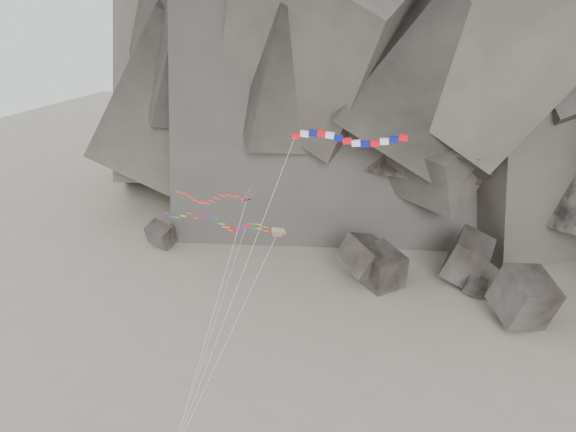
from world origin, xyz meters
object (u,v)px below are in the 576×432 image
at_px(delta_kite, 206,196).
at_px(pennant_kite, 227,285).
at_px(banner_kite, 346,141).
at_px(parafoil_kite, 216,220).

height_order(delta_kite, pennant_kite, delta_kite).
xyz_separation_m(delta_kite, banner_kite, (15.44, -2.66, 8.11)).
bearing_deg(parafoil_kite, pennant_kite, -48.31).
bearing_deg(delta_kite, pennant_kite, -35.33).
height_order(delta_kite, parafoil_kite, delta_kite).
distance_m(delta_kite, banner_kite, 17.64).
bearing_deg(banner_kite, pennant_kite, -174.81).
relative_size(delta_kite, parafoil_kite, 1.22).
height_order(delta_kite, banner_kite, banner_kite).
bearing_deg(pennant_kite, delta_kite, 102.34).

